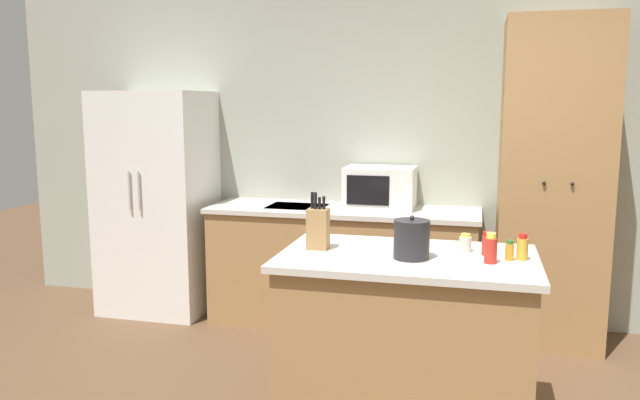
{
  "coord_description": "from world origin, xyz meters",
  "views": [
    {
      "loc": [
        0.27,
        -2.51,
        1.68
      ],
      "look_at": [
        -0.72,
        1.4,
        1.05
      ],
      "focal_mm": 35.0,
      "sensor_mm": 36.0,
      "label": 1
    }
  ],
  "objects_px": {
    "knife_block": "(318,228)",
    "spice_bottle_amber_oil": "(491,249)",
    "microwave": "(380,187)",
    "spice_bottle_short_red": "(486,244)",
    "spice_bottle_pale_salt": "(465,243)",
    "spice_bottle_green_herb": "(522,248)",
    "refrigerator": "(157,202)",
    "pantry_cabinet": "(553,184)",
    "spice_bottle_tall_dark": "(509,251)",
    "kettle": "(412,239)"
  },
  "relations": [
    {
      "from": "pantry_cabinet",
      "to": "spice_bottle_amber_oil",
      "type": "xyz_separation_m",
      "value": [
        -0.43,
        -1.56,
        -0.12
      ]
    },
    {
      "from": "microwave",
      "to": "knife_block",
      "type": "relative_size",
      "value": 1.75
    },
    {
      "from": "spice_bottle_short_red",
      "to": "spice_bottle_green_herb",
      "type": "bearing_deg",
      "value": -18.14
    },
    {
      "from": "spice_bottle_tall_dark",
      "to": "spice_bottle_short_red",
      "type": "height_order",
      "value": "spice_bottle_short_red"
    },
    {
      "from": "pantry_cabinet",
      "to": "knife_block",
      "type": "relative_size",
      "value": 7.58
    },
    {
      "from": "refrigerator",
      "to": "spice_bottle_pale_salt",
      "type": "distance_m",
      "value": 2.78
    },
    {
      "from": "refrigerator",
      "to": "pantry_cabinet",
      "type": "xyz_separation_m",
      "value": [
        3.0,
        0.04,
        0.24
      ]
    },
    {
      "from": "refrigerator",
      "to": "pantry_cabinet",
      "type": "height_order",
      "value": "pantry_cabinet"
    },
    {
      "from": "spice_bottle_amber_oil",
      "to": "spice_bottle_short_red",
      "type": "bearing_deg",
      "value": 97.76
    },
    {
      "from": "spice_bottle_green_herb",
      "to": "pantry_cabinet",
      "type": "bearing_deg",
      "value": 79.02
    },
    {
      "from": "spice_bottle_green_herb",
      "to": "spice_bottle_pale_salt",
      "type": "xyz_separation_m",
      "value": [
        -0.27,
        0.11,
        -0.02
      ]
    },
    {
      "from": "spice_bottle_green_herb",
      "to": "refrigerator",
      "type": "bearing_deg",
      "value": 152.38
    },
    {
      "from": "spice_bottle_tall_dark",
      "to": "kettle",
      "type": "height_order",
      "value": "kettle"
    },
    {
      "from": "knife_block",
      "to": "spice_bottle_short_red",
      "type": "relative_size",
      "value": 2.48
    },
    {
      "from": "spice_bottle_pale_salt",
      "to": "spice_bottle_green_herb",
      "type": "bearing_deg",
      "value": -22.21
    },
    {
      "from": "knife_block",
      "to": "spice_bottle_amber_oil",
      "type": "relative_size",
      "value": 2.04
    },
    {
      "from": "spice_bottle_tall_dark",
      "to": "spice_bottle_green_herb",
      "type": "height_order",
      "value": "spice_bottle_green_herb"
    },
    {
      "from": "refrigerator",
      "to": "spice_bottle_tall_dark",
      "type": "relative_size",
      "value": 18.02
    },
    {
      "from": "spice_bottle_green_herb",
      "to": "spice_bottle_pale_salt",
      "type": "height_order",
      "value": "spice_bottle_green_herb"
    },
    {
      "from": "knife_block",
      "to": "spice_bottle_short_red",
      "type": "xyz_separation_m",
      "value": [
        0.84,
        0.07,
        -0.05
      ]
    },
    {
      "from": "pantry_cabinet",
      "to": "spice_bottle_pale_salt",
      "type": "relative_size",
      "value": 24.33
    },
    {
      "from": "microwave",
      "to": "spice_bottle_short_red",
      "type": "height_order",
      "value": "microwave"
    },
    {
      "from": "knife_block",
      "to": "spice_bottle_tall_dark",
      "type": "xyz_separation_m",
      "value": [
        0.95,
        -0.0,
        -0.06
      ]
    },
    {
      "from": "spice_bottle_amber_oil",
      "to": "pantry_cabinet",
      "type": "bearing_deg",
      "value": 74.53
    },
    {
      "from": "spice_bottle_tall_dark",
      "to": "spice_bottle_pale_salt",
      "type": "relative_size",
      "value": 1.06
    },
    {
      "from": "spice_bottle_amber_oil",
      "to": "spice_bottle_pale_salt",
      "type": "height_order",
      "value": "spice_bottle_amber_oil"
    },
    {
      "from": "spice_bottle_tall_dark",
      "to": "spice_bottle_short_red",
      "type": "relative_size",
      "value": 0.82
    },
    {
      "from": "knife_block",
      "to": "spice_bottle_green_herb",
      "type": "relative_size",
      "value": 2.31
    },
    {
      "from": "microwave",
      "to": "kettle",
      "type": "xyz_separation_m",
      "value": [
        0.41,
        -1.65,
        -0.02
      ]
    },
    {
      "from": "pantry_cabinet",
      "to": "spice_bottle_green_herb",
      "type": "bearing_deg",
      "value": -100.98
    },
    {
      "from": "refrigerator",
      "to": "pantry_cabinet",
      "type": "relative_size",
      "value": 0.79
    },
    {
      "from": "refrigerator",
      "to": "spice_bottle_green_herb",
      "type": "bearing_deg",
      "value": -27.62
    },
    {
      "from": "microwave",
      "to": "spice_bottle_pale_salt",
      "type": "relative_size",
      "value": 5.6
    },
    {
      "from": "refrigerator",
      "to": "kettle",
      "type": "relative_size",
      "value": 8.3
    },
    {
      "from": "refrigerator",
      "to": "knife_block",
      "type": "height_order",
      "value": "refrigerator"
    },
    {
      "from": "spice_bottle_tall_dark",
      "to": "microwave",
      "type": "bearing_deg",
      "value": 119.02
    },
    {
      "from": "refrigerator",
      "to": "spice_bottle_pale_salt",
      "type": "height_order",
      "value": "refrigerator"
    },
    {
      "from": "spice_bottle_tall_dark",
      "to": "spice_bottle_amber_oil",
      "type": "height_order",
      "value": "spice_bottle_amber_oil"
    },
    {
      "from": "knife_block",
      "to": "spice_bottle_pale_salt",
      "type": "distance_m",
      "value": 0.75
    },
    {
      "from": "kettle",
      "to": "spice_bottle_green_herb",
      "type": "bearing_deg",
      "value": 11.17
    },
    {
      "from": "knife_block",
      "to": "kettle",
      "type": "bearing_deg",
      "value": -9.81
    },
    {
      "from": "spice_bottle_tall_dark",
      "to": "spice_bottle_pale_salt",
      "type": "bearing_deg",
      "value": 147.77
    },
    {
      "from": "pantry_cabinet",
      "to": "kettle",
      "type": "bearing_deg",
      "value": -117.18
    },
    {
      "from": "spice_bottle_tall_dark",
      "to": "spice_bottle_green_herb",
      "type": "xyz_separation_m",
      "value": [
        0.06,
        0.02,
        0.01
      ]
    },
    {
      "from": "spice_bottle_green_herb",
      "to": "kettle",
      "type": "height_order",
      "value": "kettle"
    },
    {
      "from": "microwave",
      "to": "knife_block",
      "type": "distance_m",
      "value": 1.56
    },
    {
      "from": "microwave",
      "to": "spice_bottle_pale_salt",
      "type": "bearing_deg",
      "value": -65.3
    },
    {
      "from": "pantry_cabinet",
      "to": "microwave",
      "type": "xyz_separation_m",
      "value": [
        -1.21,
        0.08,
        -0.07
      ]
    },
    {
      "from": "knife_block",
      "to": "spice_bottle_short_red",
      "type": "height_order",
      "value": "knife_block"
    },
    {
      "from": "refrigerator",
      "to": "microwave",
      "type": "distance_m",
      "value": 1.8
    }
  ]
}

